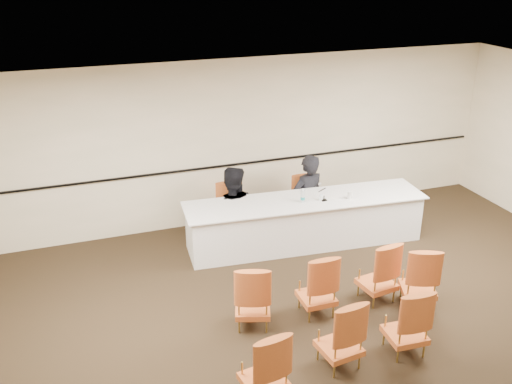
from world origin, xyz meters
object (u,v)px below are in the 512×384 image
panelist_main_chair (307,203)px  panelist_second (232,216)px  panelist_main (307,203)px  aud_chair_back_left (264,365)px  aud_chair_back_right (406,319)px  panel_table (305,222)px  aud_chair_front_mid (317,283)px  drinking_glass (321,198)px  aud_chair_front_right (378,270)px  coffee_cup (350,195)px  water_bottle (303,195)px  aud_chair_front_left (253,295)px  panelist_second_chair (232,211)px  aud_chair_extra (419,275)px  aud_chair_back_mid (340,332)px  microphone (324,193)px

panelist_main_chair → panelist_second: bearing=-180.0°
panelist_main → aud_chair_back_left: 4.44m
aud_chair_back_left → aud_chair_back_right: 1.96m
panel_table → panelist_second: panelist_second is taller
panelist_main_chair → panelist_main: bearing=0.0°
aud_chair_back_left → aud_chair_front_mid: bearing=38.0°
panelist_main → drinking_glass: 0.79m
aud_chair_front_right → aud_chair_back_right: (-0.28, -1.15, 0.00)m
panelist_main → aud_chair_back_right: panelist_main is taller
coffee_cup → drinking_glass: bearing=167.8°
water_bottle → aud_chair_front_left: bearing=-129.8°
panelist_main_chair → panelist_second_chair: 1.39m
aud_chair_back_right → water_bottle: bearing=95.4°
panel_table → aud_chair_extra: 2.35m
drinking_glass → panelist_second_chair: bearing=148.8°
drinking_glass → panel_table: bearing=153.8°
panel_table → aud_chair_back_right: aud_chair_back_right is taller
aud_chair_front_right → panelist_main: bearing=82.1°
aud_chair_front_mid → aud_chair_back_mid: bearing=-99.8°
drinking_glass → aud_chair_front_right: (0.04, -1.80, -0.40)m
aud_chair_back_right → panelist_main: bearing=89.0°
panelist_second → microphone: panelist_second is taller
aud_chair_front_left → aud_chair_front_mid: 0.92m
aud_chair_front_left → aud_chair_back_left: 1.39m
panelist_main → water_bottle: bearing=46.5°
panelist_second_chair → aud_chair_back_mid: 3.70m
aud_chair_front_right → aud_chair_back_left: (-2.23, -1.34, 0.00)m
aud_chair_front_mid → aud_chair_back_right: same height
panelist_second → aud_chair_back_left: (-0.87, -3.94, 0.09)m
coffee_cup → aud_chair_front_left: 2.90m
panel_table → aud_chair_back_mid: size_ratio=4.31×
panelist_main → microphone: 0.86m
drinking_glass → coffee_cup: size_ratio=0.74×
water_bottle → aud_chair_front_left: water_bottle is taller
panelist_second → coffee_cup: (1.80, -0.90, 0.50)m
aud_chair_back_right → panel_table: bearing=93.6°
panelist_main → aud_chair_back_left: panelist_main is taller
panelist_main_chair → aud_chair_back_mid: same height
panelist_second_chair → coffee_cup: coffee_cup is taller
microphone → aud_chair_back_right: microphone is taller
panelist_main → microphone: panelist_main is taller
panel_table → panelist_second: (-1.09, 0.69, -0.02)m
aud_chair_front_right → aud_chair_back_mid: same height
panelist_main_chair → panelist_second_chair: same height
coffee_cup → aud_chair_front_left: bearing=-144.1°
microphone → aud_chair_back_left: microphone is taller
coffee_cup → panel_table: bearing=163.0°
aud_chair_front_mid → drinking_glass: bearing=64.2°
aud_chair_front_right → aud_chair_extra: same height
panelist_main_chair → water_bottle: size_ratio=3.98×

